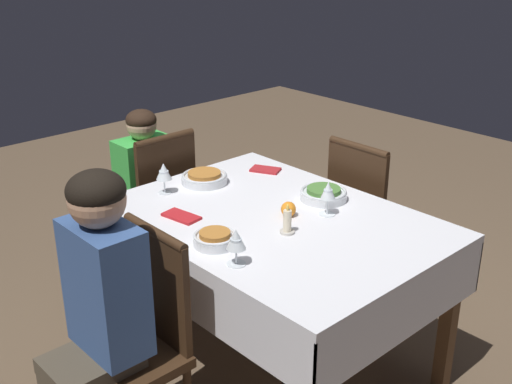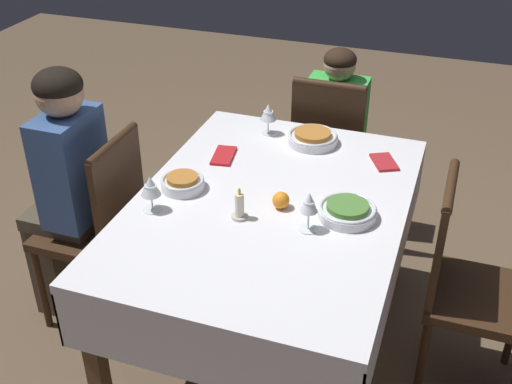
{
  "view_description": "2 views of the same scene",
  "coord_description": "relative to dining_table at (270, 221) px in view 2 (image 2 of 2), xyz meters",
  "views": [
    {
      "loc": [
        -1.77,
        1.75,
        1.9
      ],
      "look_at": [
        0.05,
        0.06,
        0.87
      ],
      "focal_mm": 45.0,
      "sensor_mm": 36.0,
      "label": 1
    },
    {
      "loc": [
        -1.95,
        -0.62,
        2.05
      ],
      "look_at": [
        -0.1,
        0.02,
        0.84
      ],
      "focal_mm": 45.0,
      "sensor_mm": 36.0,
      "label": 2
    }
  ],
  "objects": [
    {
      "name": "wine_glass_east",
      "position": [
        0.54,
        0.19,
        0.19
      ],
      "size": [
        0.07,
        0.07,
        0.15
      ],
      "color": "white",
      "rests_on": "dining_table"
    },
    {
      "name": "ground_plane",
      "position": [
        0.0,
        0.0,
        -0.66
      ],
      "size": [
        8.0,
        8.0,
        0.0
      ],
      "primitive_type": "plane",
      "color": "brown"
    },
    {
      "name": "candle_centerpiece",
      "position": [
        -0.14,
        0.07,
        0.13
      ],
      "size": [
        0.06,
        0.06,
        0.13
      ],
      "color": "beige",
      "rests_on": "dining_table"
    },
    {
      "name": "chair_north",
      "position": [
        -0.04,
        0.75,
        -0.15
      ],
      "size": [
        0.39,
        0.39,
        0.92
      ],
      "rotation": [
        0.0,
        0.0,
        3.14
      ],
      "color": "#382314",
      "rests_on": "ground_plane"
    },
    {
      "name": "bowl_north",
      "position": [
        -0.02,
        0.35,
        0.12
      ],
      "size": [
        0.17,
        0.17,
        0.06
      ],
      "color": "silver",
      "rests_on": "dining_table"
    },
    {
      "name": "person_adult_denim",
      "position": [
        -0.04,
        0.89,
        0.02
      ],
      "size": [
        0.3,
        0.34,
        1.19
      ],
      "rotation": [
        0.0,
        0.0,
        3.14
      ],
      "color": "#4C4233",
      "rests_on": "ground_plane"
    },
    {
      "name": "orange_fruit",
      "position": [
        -0.03,
        -0.05,
        0.12
      ],
      "size": [
        0.06,
        0.06,
        0.06
      ],
      "primitive_type": "sphere",
      "color": "orange",
      "rests_on": "dining_table"
    },
    {
      "name": "bowl_south",
      "position": [
        -0.01,
        -0.3,
        0.12
      ],
      "size": [
        0.21,
        0.21,
        0.06
      ],
      "color": "silver",
      "rests_on": "dining_table"
    },
    {
      "name": "wine_glass_north",
      "position": [
        -0.2,
        0.39,
        0.19
      ],
      "size": [
        0.07,
        0.07,
        0.14
      ],
      "color": "white",
      "rests_on": "dining_table"
    },
    {
      "name": "dining_table",
      "position": [
        0.0,
        0.0,
        0.0
      ],
      "size": [
        1.39,
        1.01,
        0.75
      ],
      "color": "silver",
      "rests_on": "ground_plane"
    },
    {
      "name": "bowl_east",
      "position": [
        0.52,
        -0.03,
        0.12
      ],
      "size": [
        0.22,
        0.22,
        0.06
      ],
      "color": "silver",
      "rests_on": "dining_table"
    },
    {
      "name": "chair_south",
      "position": [
        0.07,
        -0.75,
        -0.15
      ],
      "size": [
        0.39,
        0.39,
        0.92
      ],
      "color": "#382314",
      "rests_on": "ground_plane"
    },
    {
      "name": "wine_glass_south",
      "position": [
        -0.13,
        -0.18,
        0.2
      ],
      "size": [
        0.07,
        0.07,
        0.15
      ],
      "color": "white",
      "rests_on": "dining_table"
    },
    {
      "name": "napkin_red_folded",
      "position": [
        0.27,
        0.3,
        0.1
      ],
      "size": [
        0.18,
        0.11,
        0.01
      ],
      "rotation": [
        0.0,
        0.0,
        0.16
      ],
      "color": "red",
      "rests_on": "dining_table"
    },
    {
      "name": "napkin_spare_side",
      "position": [
        0.44,
        -0.36,
        0.1
      ],
      "size": [
        0.17,
        0.14,
        0.01
      ],
      "rotation": [
        0.0,
        0.0,
        0.47
      ],
      "color": "#AD2328",
      "rests_on": "dining_table"
    },
    {
      "name": "chair_east",
      "position": [
        0.94,
        -0.02,
        -0.15
      ],
      "size": [
        0.39,
        0.39,
        0.92
      ],
      "rotation": [
        0.0,
        0.0,
        1.57
      ],
      "color": "#382314",
      "rests_on": "ground_plane"
    },
    {
      "name": "person_child_green",
      "position": [
        1.1,
        -0.02,
        -0.1
      ],
      "size": [
        0.33,
        0.3,
        1.01
      ],
      "rotation": [
        0.0,
        0.0,
        1.57
      ],
      "color": "#282833",
      "rests_on": "ground_plane"
    }
  ]
}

